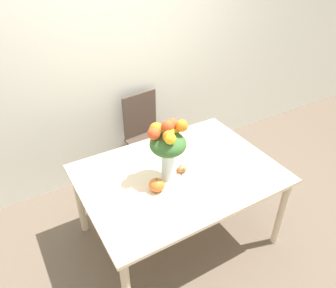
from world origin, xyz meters
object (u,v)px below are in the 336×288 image
Objects in this scene: dining_chair_near_window at (147,137)px; flower_vase at (168,143)px; turkey_figurine at (182,168)px; pumpkin at (157,185)px.

flower_vase is at bearing -113.66° from dining_chair_near_window.
turkey_figurine is (0.13, 0.01, -0.29)m from flower_vase.
turkey_figurine is 0.11× the size of dining_chair_near_window.
flower_vase is 4.28× the size of pumpkin.
turkey_figurine is at bearing 18.59° from pumpkin.
dining_chair_near_window is (0.17, 0.94, -0.28)m from turkey_figurine.
dining_chair_near_window is at bearing 72.58° from flower_vase.
flower_vase reaches higher than dining_chair_near_window.
dining_chair_near_window is (0.44, 1.03, -0.30)m from pumpkin.
flower_vase is 4.85× the size of turkey_figurine.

